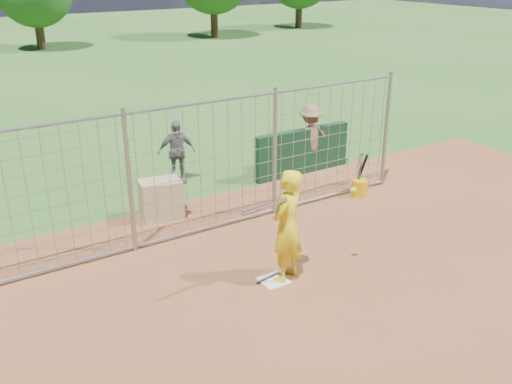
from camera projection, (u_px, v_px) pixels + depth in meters
ground at (267, 276)px, 9.40m from camera, size 100.00×100.00×0.00m
infield_dirt at (400, 381)px, 7.06m from camera, size 18.00×18.00×0.00m
home_plate at (273, 280)px, 9.24m from camera, size 0.43×0.43×0.02m
dugout_wall at (302, 152)px, 13.69m from camera, size 2.60×0.20×1.10m
batter at (287, 226)px, 8.96m from camera, size 0.81×0.69×1.89m
bystander_b at (177, 152)px, 13.04m from camera, size 0.92×0.52×1.48m
bystander_c at (310, 138)px, 13.77m from camera, size 1.13×0.75×1.64m
equipment_bin at (161, 199)px, 11.36m from camera, size 0.88×0.67×0.80m
equipment_in_play at (288, 202)px, 8.50m from camera, size 2.04×0.31×0.11m
bucket_with_bats at (359, 186)px, 12.46m from camera, size 0.34×0.37×0.98m
backstop_fence at (207, 169)px, 10.48m from camera, size 9.08×0.08×2.60m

